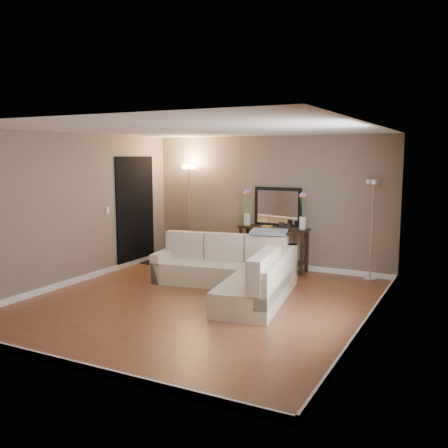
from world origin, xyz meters
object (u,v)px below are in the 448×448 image
at_px(console_table, 269,245).
at_px(floor_lamp_lit, 189,193).
at_px(floor_lamp_unlit, 373,210).
at_px(sectional_sofa, 235,272).

relative_size(console_table, floor_lamp_lit, 0.69).
distance_m(console_table, floor_lamp_unlit, 2.09).
bearing_deg(console_table, floor_lamp_lit, 178.61).
height_order(console_table, floor_lamp_lit, floor_lamp_lit).
bearing_deg(floor_lamp_unlit, console_table, -179.04).
relative_size(floor_lamp_lit, floor_lamp_unlit, 1.13).
bearing_deg(sectional_sofa, console_table, 93.00).
bearing_deg(floor_lamp_unlit, floor_lamp_lit, 179.82).
relative_size(console_table, floor_lamp_unlit, 0.78).
height_order(sectional_sofa, floor_lamp_unlit, floor_lamp_unlit).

